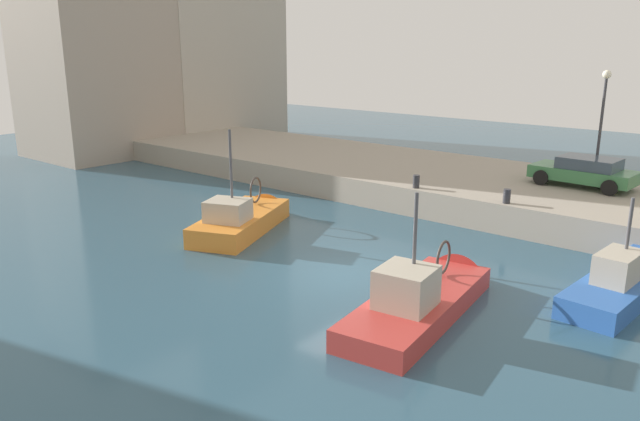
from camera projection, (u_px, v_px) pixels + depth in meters
The scene contains 10 objects.
water_surface at pixel (347, 274), 19.63m from camera, with size 80.00×80.00×0.00m, color #2D5166.
quay_wall at pixel (501, 191), 27.97m from camera, with size 9.00×56.00×1.20m, color #9E9384.
fishing_boat_red at pixel (424, 306), 16.88m from camera, with size 7.12×2.77×4.41m.
fishing_boat_orange at pixel (245, 226), 24.33m from camera, with size 6.39×4.12×5.00m.
fishing_boat_blue at pixel (628, 287), 18.24m from camera, with size 7.07×2.21×3.70m.
parked_car_green at pixel (585, 171), 26.04m from camera, with size 2.22×4.25×1.27m.
mooring_bollard_mid at pixel (507, 196), 23.43m from camera, with size 0.28×0.28×0.55m, color #2D2D33.
mooring_bollard_north at pixel (416, 181), 25.91m from camera, with size 0.28×0.28×0.55m, color #2D2D33.
quay_streetlamp at pixel (603, 108), 25.88m from camera, with size 0.36×0.36×4.83m.
waterfront_building_west at pixel (107, 44), 39.74m from camera, with size 10.39×7.53×14.01m.
Camera 1 is at (-14.66, -11.15, 7.13)m, focal length 34.57 mm.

